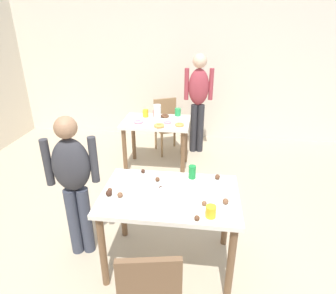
{
  "coord_description": "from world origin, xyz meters",
  "views": [
    {
      "loc": [
        0.26,
        -2.05,
        2.09
      ],
      "look_at": [
        -0.07,
        0.58,
        0.9
      ],
      "focal_mm": 31.08,
      "sensor_mm": 36.0,
      "label": 1
    }
  ],
  "objects_px": {
    "dining_table_far": "(156,129)",
    "person_girl_near": "(73,178)",
    "mixing_bowl": "(167,196)",
    "chair_near_table": "(150,291)",
    "pitcher_far": "(157,112)",
    "chair_far_table": "(167,122)",
    "person_adult_far": "(198,95)",
    "dining_table_near": "(170,204)",
    "soda_can": "(192,172)"
  },
  "relations": [
    {
      "from": "dining_table_far",
      "to": "mixing_bowl",
      "type": "relative_size",
      "value": 5.39
    },
    {
      "from": "dining_table_far",
      "to": "soda_can",
      "type": "bearing_deg",
      "value": -69.13
    },
    {
      "from": "dining_table_near",
      "to": "soda_can",
      "type": "xyz_separation_m",
      "value": [
        0.17,
        0.28,
        0.17
      ]
    },
    {
      "from": "person_adult_far",
      "to": "mixing_bowl",
      "type": "xyz_separation_m",
      "value": [
        -0.16,
        -2.59,
        -0.18
      ]
    },
    {
      "from": "dining_table_far",
      "to": "mixing_bowl",
      "type": "xyz_separation_m",
      "value": [
        0.4,
        -1.89,
        0.17
      ]
    },
    {
      "from": "person_girl_near",
      "to": "pitcher_far",
      "type": "distance_m",
      "value": 1.89
    },
    {
      "from": "dining_table_far",
      "to": "chair_near_table",
      "type": "xyz_separation_m",
      "value": [
        0.37,
        -2.55,
        -0.12
      ]
    },
    {
      "from": "dining_table_near",
      "to": "dining_table_far",
      "type": "relative_size",
      "value": 1.22
    },
    {
      "from": "mixing_bowl",
      "to": "soda_can",
      "type": "height_order",
      "value": "soda_can"
    },
    {
      "from": "dining_table_near",
      "to": "dining_table_far",
      "type": "bearing_deg",
      "value": 102.84
    },
    {
      "from": "soda_can",
      "to": "chair_near_table",
      "type": "bearing_deg",
      "value": -101.48
    },
    {
      "from": "dining_table_near",
      "to": "chair_far_table",
      "type": "height_order",
      "value": "chair_far_table"
    },
    {
      "from": "dining_table_near",
      "to": "chair_far_table",
      "type": "distance_m",
      "value": 2.51
    },
    {
      "from": "chair_near_table",
      "to": "mixing_bowl",
      "type": "bearing_deg",
      "value": 87.65
    },
    {
      "from": "chair_near_table",
      "to": "pitcher_far",
      "type": "xyz_separation_m",
      "value": [
        -0.37,
        2.62,
        0.36
      ]
    },
    {
      "from": "chair_far_table",
      "to": "soda_can",
      "type": "bearing_deg",
      "value": -76.82
    },
    {
      "from": "chair_far_table",
      "to": "person_adult_far",
      "type": "height_order",
      "value": "person_adult_far"
    },
    {
      "from": "dining_table_near",
      "to": "mixing_bowl",
      "type": "relative_size",
      "value": 6.57
    },
    {
      "from": "person_adult_far",
      "to": "pitcher_far",
      "type": "relative_size",
      "value": 7.54
    },
    {
      "from": "person_girl_near",
      "to": "pitcher_far",
      "type": "bearing_deg",
      "value": 76.42
    },
    {
      "from": "dining_table_far",
      "to": "person_girl_near",
      "type": "xyz_separation_m",
      "value": [
        -0.44,
        -1.76,
        0.19
      ]
    },
    {
      "from": "person_adult_far",
      "to": "mixing_bowl",
      "type": "bearing_deg",
      "value": -93.61
    },
    {
      "from": "pitcher_far",
      "to": "dining_table_far",
      "type": "bearing_deg",
      "value": -94.34
    },
    {
      "from": "dining_table_far",
      "to": "dining_table_near",
      "type": "bearing_deg",
      "value": -77.16
    },
    {
      "from": "dining_table_near",
      "to": "chair_far_table",
      "type": "xyz_separation_m",
      "value": [
        -0.35,
        2.48,
        -0.15
      ]
    },
    {
      "from": "dining_table_near",
      "to": "soda_can",
      "type": "bearing_deg",
      "value": 58.85
    },
    {
      "from": "chair_far_table",
      "to": "pitcher_far",
      "type": "xyz_separation_m",
      "value": [
        -0.06,
        -0.6,
        0.36
      ]
    },
    {
      "from": "person_adult_far",
      "to": "soda_can",
      "type": "xyz_separation_m",
      "value": [
        0.02,
        -2.22,
        -0.15
      ]
    },
    {
      "from": "mixing_bowl",
      "to": "dining_table_near",
      "type": "bearing_deg",
      "value": 82.53
    },
    {
      "from": "mixing_bowl",
      "to": "soda_can",
      "type": "relative_size",
      "value": 1.42
    },
    {
      "from": "mixing_bowl",
      "to": "pitcher_far",
      "type": "height_order",
      "value": "pitcher_far"
    },
    {
      "from": "person_adult_far",
      "to": "soda_can",
      "type": "relative_size",
      "value": 13.06
    },
    {
      "from": "chair_far_table",
      "to": "person_girl_near",
      "type": "relative_size",
      "value": 0.63
    },
    {
      "from": "chair_near_table",
      "to": "person_girl_near",
      "type": "relative_size",
      "value": 0.63
    },
    {
      "from": "dining_table_near",
      "to": "pitcher_far",
      "type": "distance_m",
      "value": 1.94
    },
    {
      "from": "chair_near_table",
      "to": "chair_far_table",
      "type": "distance_m",
      "value": 3.24
    },
    {
      "from": "chair_far_table",
      "to": "person_girl_near",
      "type": "bearing_deg",
      "value": -101.7
    },
    {
      "from": "mixing_bowl",
      "to": "chair_near_table",
      "type": "bearing_deg",
      "value": -92.35
    },
    {
      "from": "dining_table_near",
      "to": "mixing_bowl",
      "type": "distance_m",
      "value": 0.17
    },
    {
      "from": "dining_table_far",
      "to": "person_girl_near",
      "type": "distance_m",
      "value": 1.83
    },
    {
      "from": "dining_table_near",
      "to": "dining_table_far",
      "type": "distance_m",
      "value": 1.85
    },
    {
      "from": "person_girl_near",
      "to": "soda_can",
      "type": "bearing_deg",
      "value": 13.19
    },
    {
      "from": "pitcher_far",
      "to": "soda_can",
      "type": "bearing_deg",
      "value": -70.2
    },
    {
      "from": "chair_near_table",
      "to": "person_adult_far",
      "type": "distance_m",
      "value": 3.28
    },
    {
      "from": "chair_far_table",
      "to": "soda_can",
      "type": "distance_m",
      "value": 2.28
    },
    {
      "from": "dining_table_far",
      "to": "chair_far_table",
      "type": "xyz_separation_m",
      "value": [
        0.07,
        0.67,
        -0.12
      ]
    },
    {
      "from": "dining_table_near",
      "to": "chair_near_table",
      "type": "relative_size",
      "value": 1.31
    },
    {
      "from": "chair_near_table",
      "to": "chair_far_table",
      "type": "bearing_deg",
      "value": 95.43
    },
    {
      "from": "person_girl_near",
      "to": "pitcher_far",
      "type": "relative_size",
      "value": 6.5
    },
    {
      "from": "dining_table_far",
      "to": "person_girl_near",
      "type": "bearing_deg",
      "value": -103.95
    }
  ]
}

